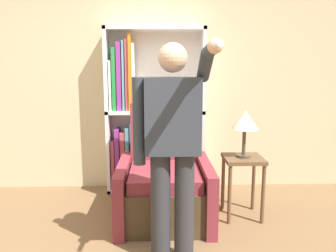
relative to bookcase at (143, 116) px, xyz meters
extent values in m
cube|color=beige|center=(-0.08, 0.16, 0.48)|extent=(8.00, 0.06, 2.80)
cube|color=white|center=(-0.41, -0.02, 0.06)|extent=(0.04, 0.28, 1.95)
cube|color=white|center=(0.71, -0.02, 0.06)|extent=(0.04, 0.28, 1.95)
cube|color=white|center=(0.15, 0.11, 0.06)|extent=(1.16, 0.01, 1.95)
cube|color=white|center=(0.15, -0.02, -0.90)|extent=(1.16, 0.28, 0.04)
cube|color=white|center=(0.15, -0.02, 0.06)|extent=(1.16, 0.28, 0.04)
cube|color=white|center=(0.15, -0.02, 1.01)|extent=(1.16, 0.28, 0.04)
cube|color=#BC4C56|center=(-0.36, -0.02, -0.58)|extent=(0.04, 0.23, 0.59)
cube|color=purple|center=(-0.31, -0.02, -0.51)|extent=(0.05, 0.23, 0.74)
cube|color=#BC4C56|center=(-0.24, -0.02, -0.53)|extent=(0.06, 0.20, 0.69)
cube|color=#5B99A8|center=(-0.19, -0.02, -0.50)|extent=(0.04, 0.19, 0.75)
cube|color=#337070|center=(-0.13, -0.02, -0.46)|extent=(0.04, 0.16, 0.83)
cube|color=red|center=(-0.08, -0.02, -0.51)|extent=(0.03, 0.21, 0.74)
cube|color=#337070|center=(-0.04, -0.02, -0.45)|extent=(0.05, 0.18, 0.86)
cube|color=white|center=(-0.37, -0.02, 0.37)|extent=(0.02, 0.23, 0.58)
cube|color=#238438|center=(-0.32, -0.02, 0.44)|extent=(0.04, 0.18, 0.72)
cube|color=purple|center=(-0.27, -0.02, 0.47)|extent=(0.05, 0.17, 0.79)
cube|color=#5B99A8|center=(-0.21, -0.02, 0.48)|extent=(0.02, 0.19, 0.80)
cube|color=#BC4C56|center=(-0.17, -0.02, 0.49)|extent=(0.04, 0.17, 0.83)
cube|color=orange|center=(-0.14, -0.02, 0.52)|extent=(0.03, 0.21, 0.88)
cube|color=white|center=(-0.10, -0.02, 0.46)|extent=(0.03, 0.18, 0.77)
cube|color=#4C3823|center=(0.25, -0.82, -0.72)|extent=(0.70, 0.85, 0.40)
cube|color=maroon|center=(0.25, -0.86, -0.46)|extent=(0.66, 0.73, 0.12)
cube|color=maroon|center=(0.25, -0.44, -0.25)|extent=(0.70, 0.16, 0.93)
cube|color=maroon|center=(-0.16, -0.82, -0.63)|extent=(0.10, 0.93, 0.58)
cube|color=maroon|center=(0.65, -0.82, -0.63)|extent=(0.10, 0.93, 0.58)
cylinder|color=#2D2D33|center=(0.20, -1.53, -0.48)|extent=(0.15, 0.15, 0.87)
cylinder|color=#2D2D33|center=(0.38, -1.53, -0.48)|extent=(0.15, 0.15, 0.87)
cube|color=#333842|center=(0.29, -1.53, 0.23)|extent=(0.40, 0.24, 0.55)
sphere|color=#DBAD89|center=(0.29, -1.53, 0.64)|extent=(0.21, 0.21, 0.21)
cylinder|color=#333842|center=(0.05, -1.53, 0.18)|extent=(0.09, 0.09, 0.64)
cylinder|color=#333842|center=(0.51, -1.65, 0.58)|extent=(0.09, 0.28, 0.23)
cylinder|color=#333842|center=(0.51, -1.89, 0.67)|extent=(0.08, 0.27, 0.10)
sphere|color=#DBAD89|center=(0.51, -2.02, 0.69)|extent=(0.09, 0.09, 0.09)
cylinder|color=white|center=(0.51, -2.12, 0.69)|extent=(0.04, 0.15, 0.04)
cube|color=brown|center=(1.03, -0.78, -0.32)|extent=(0.38, 0.38, 0.04)
cylinder|color=brown|center=(0.87, -0.94, -0.63)|extent=(0.04, 0.04, 0.58)
cylinder|color=brown|center=(1.19, -0.94, -0.63)|extent=(0.04, 0.04, 0.58)
cylinder|color=brown|center=(0.87, -0.62, -0.63)|extent=(0.04, 0.04, 0.58)
cylinder|color=brown|center=(1.19, -0.62, -0.63)|extent=(0.04, 0.04, 0.58)
cylinder|color=#4C4233|center=(1.03, -0.78, -0.28)|extent=(0.14, 0.14, 0.02)
cylinder|color=#4C4233|center=(1.03, -0.78, -0.14)|extent=(0.03, 0.03, 0.26)
cone|color=beige|center=(1.03, -0.78, 0.08)|extent=(0.27, 0.27, 0.18)
camera|label=1|loc=(0.19, -3.89, 0.56)|focal=35.00mm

